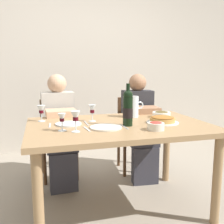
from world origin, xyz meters
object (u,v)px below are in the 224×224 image
(diner_left, at_px, (60,127))
(baked_tart, at_px, (162,120))
(chair_left, at_px, (58,132))
(dining_table, at_px, (119,135))
(wine_glass_centre, at_px, (76,117))
(wine_bottle, at_px, (128,108))
(chair_right, at_px, (134,128))
(dinner_plate_left_setting, at_px, (106,127))
(wine_glass_right_diner, at_px, (62,119))
(olive_bowl, at_px, (161,114))
(dinner_plate_right_setting, at_px, (68,124))
(salad_bowl, at_px, (156,126))
(diner_right, at_px, (140,123))
(wine_glass_spare, at_px, (41,110))
(water_pitcher, at_px, (133,108))
(wine_glass_left_diner, at_px, (92,110))

(diner_left, bearing_deg, baked_tart, 135.34)
(chair_left, bearing_deg, baked_tart, 127.71)
(dining_table, bearing_deg, wine_glass_centre, -155.46)
(wine_bottle, distance_m, chair_right, 1.11)
(wine_glass_centre, xyz_separation_m, chair_left, (-0.07, 1.09, -0.37))
(wine_bottle, distance_m, dinner_plate_left_setting, 0.24)
(wine_glass_right_diner, height_order, diner_left, diner_left)
(olive_bowl, height_order, dinner_plate_right_setting, olive_bowl)
(dinner_plate_left_setting, bearing_deg, olive_bowl, 25.53)
(salad_bowl, xyz_separation_m, chair_left, (-0.66, 1.19, -0.30))
(chair_right, height_order, diner_right, diner_right)
(wine_glass_spare, height_order, diner_left, diner_left)
(dinner_plate_right_setting, distance_m, diner_right, 1.02)
(wine_glass_right_diner, bearing_deg, baked_tart, 3.72)
(wine_glass_centre, relative_size, dinner_plate_right_setting, 0.72)
(water_pitcher, bearing_deg, diner_right, 59.23)
(wine_glass_centre, bearing_deg, dining_table, 24.54)
(wine_bottle, bearing_deg, wine_glass_spare, 151.10)
(wine_glass_centre, bearing_deg, olive_bowl, 22.37)
(wine_glass_centre, bearing_deg, wine_glass_right_diner, 147.15)
(water_pitcher, bearing_deg, wine_glass_spare, 178.43)
(wine_bottle, distance_m, diner_right, 0.86)
(dining_table, relative_size, chair_right, 1.72)
(baked_tart, bearing_deg, wine_glass_spare, 160.31)
(dining_table, relative_size, diner_right, 1.29)
(wine_glass_right_diner, relative_size, diner_right, 0.11)
(wine_glass_spare, xyz_separation_m, dinner_plate_left_setting, (0.48, -0.41, -0.09))
(wine_glass_left_diner, xyz_separation_m, diner_right, (0.63, 0.47, -0.25))
(baked_tart, xyz_separation_m, dinner_plate_right_setting, (-0.78, 0.15, -0.02))
(water_pitcher, xyz_separation_m, chair_right, (0.24, 0.60, -0.35))
(water_pitcher, xyz_separation_m, dinner_plate_right_setting, (-0.63, -0.18, -0.08))
(chair_left, bearing_deg, dinner_plate_right_setting, 90.54)
(diner_right, bearing_deg, wine_bottle, 66.60)
(wine_glass_centre, distance_m, diner_right, 1.19)
(salad_bowl, bearing_deg, chair_right, 77.60)
(olive_bowl, bearing_deg, wine_glass_spare, 174.00)
(wine_bottle, xyz_separation_m, dinner_plate_right_setting, (-0.46, 0.17, -0.14))
(dinner_plate_left_setting, relative_size, dinner_plate_right_setting, 1.16)
(olive_bowl, xyz_separation_m, diner_right, (-0.04, 0.46, -0.18))
(wine_bottle, relative_size, dinner_plate_right_setting, 1.59)
(baked_tart, bearing_deg, wine_glass_centre, -171.31)
(salad_bowl, distance_m, chair_right, 1.21)
(wine_glass_centre, height_order, wine_glass_spare, wine_glass_centre)
(chair_left, bearing_deg, water_pitcher, 133.98)
(chair_right, bearing_deg, dinner_plate_right_setting, 47.19)
(dinner_plate_left_setting, bearing_deg, diner_left, 110.67)
(chair_right, bearing_deg, wine_glass_left_diner, 52.44)
(baked_tart, bearing_deg, diner_left, 137.68)
(dinner_plate_left_setting, bearing_deg, diner_right, 52.23)
(wine_glass_left_diner, height_order, chair_left, wine_glass_left_diner)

